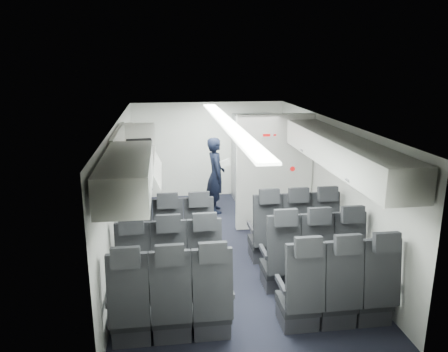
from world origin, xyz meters
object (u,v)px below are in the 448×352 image
object	(u,v)px
carry_on_bag	(139,147)
seat_row_rear	(256,300)
boarding_door	(131,173)
seat_row_front	(232,238)
seat_row_mid	(243,265)
galley_unit	(252,156)
flight_attendant	(216,175)

from	to	relation	value
carry_on_bag	seat_row_rear	bearing A→B (deg)	-64.58
boarding_door	seat_row_front	bearing A→B (deg)	-51.84
seat_row_mid	galley_unit	distance (m)	4.30
seat_row_mid	boarding_door	world-z (taller)	boarding_door
seat_row_rear	seat_row_mid	bearing A→B (deg)	90.00
seat_row_front	seat_row_mid	bearing A→B (deg)	-90.00
galley_unit	carry_on_bag	size ratio (longest dim) A/B	5.08
seat_row_rear	flight_attendant	world-z (taller)	flight_attendant
seat_row_front	seat_row_mid	size ratio (longest dim) A/B	1.00
galley_unit	carry_on_bag	world-z (taller)	carry_on_bag
galley_unit	boarding_door	size ratio (longest dim) A/B	1.02
seat_row_mid	carry_on_bag	size ratio (longest dim) A/B	8.91
galley_unit	seat_row_front	bearing A→B (deg)	-106.28
seat_row_rear	galley_unit	bearing A→B (deg)	79.35
seat_row_rear	galley_unit	size ratio (longest dim) A/B	1.75
seat_row_mid	seat_row_rear	world-z (taller)	same
galley_unit	flight_attendant	xyz separation A→B (m)	(-0.92, -0.87, -0.17)
seat_row_mid	boarding_door	size ratio (longest dim) A/B	1.79
seat_row_front	seat_row_rear	distance (m)	1.80
seat_row_front	flight_attendant	world-z (taller)	flight_attendant
seat_row_mid	flight_attendant	world-z (taller)	flight_attendant
flight_attendant	seat_row_mid	bearing A→B (deg)	177.73
boarding_door	seat_row_rear	bearing A→B (deg)	-67.13
flight_attendant	seat_row_front	bearing A→B (deg)	177.54
flight_attendant	carry_on_bag	size ratio (longest dim) A/B	4.17
seat_row_rear	boarding_door	distance (m)	4.25
seat_row_mid	seat_row_rear	distance (m)	0.90
carry_on_bag	seat_row_mid	bearing A→B (deg)	-49.87
seat_row_rear	galley_unit	xyz separation A→B (m)	(0.95, 5.05, 0.55)
seat_row_front	boarding_door	world-z (taller)	boarding_door
flight_attendant	carry_on_bag	bearing A→B (deg)	143.36
flight_attendant	boarding_door	bearing A→B (deg)	98.33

